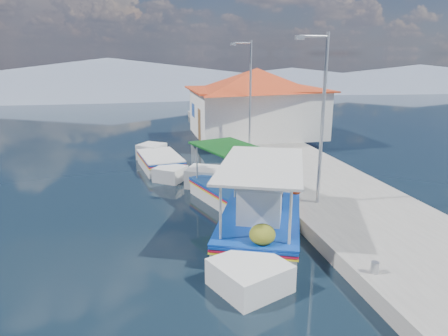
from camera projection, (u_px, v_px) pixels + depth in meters
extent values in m
plane|color=black|center=(204.00, 252.00, 12.41)|extent=(160.00, 160.00, 0.00)
cube|color=#9A9790|center=(306.00, 176.00, 19.24)|extent=(5.00, 44.00, 0.50)
cylinder|color=#A5A8AD|center=(375.00, 268.00, 10.23)|extent=(0.20, 0.20, 0.30)
cylinder|color=#A5A8AD|center=(297.00, 200.00, 14.92)|extent=(0.20, 0.20, 0.30)
cylinder|color=#A5A8AD|center=(251.00, 160.00, 20.56)|extent=(0.20, 0.20, 0.30)
cylinder|color=#A5A8AD|center=(224.00, 137.00, 26.20)|extent=(0.20, 0.20, 0.30)
cube|color=silver|center=(260.00, 231.00, 13.31)|extent=(3.98, 5.22, 1.02)
cube|color=silver|center=(208.00, 201.00, 15.70)|extent=(2.22, 2.22, 1.13)
cube|color=silver|center=(333.00, 269.00, 10.95)|extent=(2.16, 2.16, 0.97)
cube|color=#0B3697|center=(260.00, 218.00, 13.18)|extent=(4.10, 5.37, 0.06)
cube|color=#B60F2B|center=(260.00, 220.00, 13.20)|extent=(4.10, 5.37, 0.05)
cube|color=#FDF21C|center=(260.00, 222.00, 13.22)|extent=(4.10, 5.37, 0.04)
cube|color=#0B3697|center=(261.00, 216.00, 13.16)|extent=(4.10, 5.34, 0.05)
cube|color=brown|center=(261.00, 216.00, 13.17)|extent=(3.77, 5.06, 0.05)
cube|color=silver|center=(268.00, 202.00, 12.76)|extent=(1.74, 1.79, 1.18)
cube|color=silver|center=(268.00, 183.00, 12.59)|extent=(1.89, 1.94, 0.06)
cylinder|color=beige|center=(202.00, 181.00, 13.95)|extent=(0.08, 0.08, 1.72)
cylinder|color=beige|center=(246.00, 172.00, 15.00)|extent=(0.08, 0.08, 1.72)
cylinder|color=beige|center=(282.00, 217.00, 10.87)|extent=(0.08, 0.08, 1.72)
cylinder|color=beige|center=(330.00, 203.00, 11.93)|extent=(0.08, 0.08, 1.72)
cube|color=silver|center=(262.00, 165.00, 12.70)|extent=(4.09, 5.26, 0.08)
ellipsoid|color=#4B5416|center=(223.00, 197.00, 14.03)|extent=(0.82, 0.90, 0.61)
ellipsoid|color=#4B5416|center=(231.00, 190.00, 14.88)|extent=(0.69, 0.76, 0.52)
ellipsoid|color=#4B5416|center=(310.00, 227.00, 11.69)|extent=(0.73, 0.80, 0.55)
sphere|color=red|center=(273.00, 182.00, 14.06)|extent=(0.43, 0.43, 0.43)
cube|color=silver|center=(231.00, 197.00, 16.58)|extent=(2.93, 4.02, 0.92)
cube|color=silver|center=(235.00, 177.00, 18.87)|extent=(1.88, 1.88, 1.02)
cube|color=silver|center=(227.00, 219.00, 14.33)|extent=(1.83, 1.83, 0.87)
cube|color=#0B3697|center=(231.00, 187.00, 16.46)|extent=(3.02, 4.14, 0.06)
cube|color=#B60F2B|center=(231.00, 189.00, 16.48)|extent=(3.02, 4.14, 0.05)
cube|color=#FDF21C|center=(231.00, 190.00, 16.50)|extent=(3.02, 4.14, 0.04)
cube|color=navy|center=(231.00, 185.00, 16.45)|extent=(3.03, 4.11, 0.05)
cube|color=brown|center=(231.00, 186.00, 16.45)|extent=(2.76, 3.91, 0.05)
cylinder|color=beige|center=(216.00, 158.00, 17.76)|extent=(0.07, 0.07, 1.55)
cylinder|color=beige|center=(252.00, 158.00, 17.64)|extent=(0.07, 0.07, 1.55)
cylinder|color=beige|center=(207.00, 178.00, 14.85)|extent=(0.07, 0.07, 1.55)
cylinder|color=beige|center=(250.00, 179.00, 14.73)|extent=(0.07, 0.07, 1.55)
cube|color=#0E4715|center=(232.00, 148.00, 16.04)|extent=(3.03, 4.05, 0.07)
cube|color=silver|center=(160.00, 165.00, 21.34)|extent=(2.25, 3.61, 0.95)
cube|color=silver|center=(163.00, 152.00, 23.48)|extent=(1.81, 1.81, 1.04)
cube|color=silver|center=(157.00, 177.00, 19.23)|extent=(1.76, 1.76, 0.90)
cube|color=#0B3697|center=(160.00, 157.00, 21.22)|extent=(2.32, 3.72, 0.06)
cube|color=#B60F2B|center=(160.00, 158.00, 21.24)|extent=(2.32, 3.72, 0.05)
cube|color=#FDF21C|center=(160.00, 159.00, 21.26)|extent=(2.32, 3.72, 0.04)
cube|color=silver|center=(160.00, 155.00, 21.20)|extent=(2.33, 3.69, 0.05)
cube|color=brown|center=(160.00, 156.00, 21.21)|extent=(2.10, 3.52, 0.05)
cube|color=white|center=(256.00, 113.00, 27.28)|extent=(8.00, 6.00, 3.00)
cube|color=#BE421A|center=(257.00, 89.00, 26.87)|extent=(8.64, 6.48, 0.10)
pyramid|color=#BE421A|center=(257.00, 79.00, 26.69)|extent=(10.49, 10.49, 1.40)
cube|color=brown|center=(200.00, 125.00, 25.63)|extent=(0.06, 1.00, 2.00)
cube|color=#0B3697|center=(193.00, 110.00, 27.82)|extent=(0.06, 1.20, 0.90)
cylinder|color=#A5A8AD|center=(322.00, 122.00, 14.33)|extent=(0.12, 0.12, 6.00)
cylinder|color=#A5A8AD|center=(314.00, 36.00, 13.45)|extent=(1.00, 0.08, 0.08)
cube|color=#A5A8AD|center=(300.00, 38.00, 13.36)|extent=(0.30, 0.14, 0.14)
cylinder|color=#A5A8AD|center=(250.00, 96.00, 22.78)|extent=(0.12, 0.12, 6.00)
cylinder|color=#A5A8AD|center=(242.00, 43.00, 21.91)|extent=(1.00, 0.08, 0.08)
cube|color=#A5A8AD|center=(233.00, 44.00, 21.82)|extent=(0.30, 0.14, 0.14)
cone|color=slate|center=(109.00, 76.00, 63.30)|extent=(96.00, 96.00, 5.50)
cone|color=slate|center=(291.00, 79.00, 69.90)|extent=(76.80, 76.80, 3.80)
cone|color=slate|center=(419.00, 76.00, 75.15)|extent=(89.60, 89.60, 4.20)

